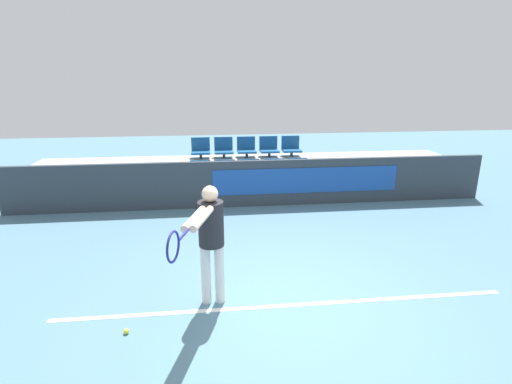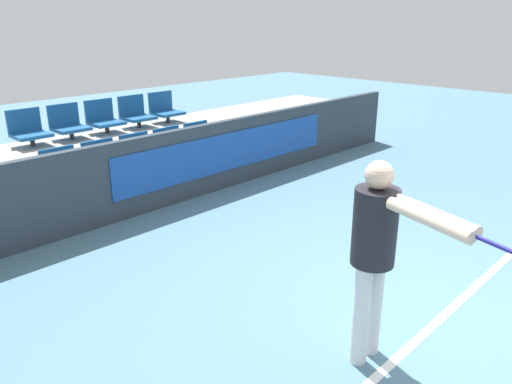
# 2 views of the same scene
# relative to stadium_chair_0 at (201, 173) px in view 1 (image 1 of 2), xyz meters

# --- Properties ---
(ground_plane) EXTENTS (30.00, 30.00, 0.00)m
(ground_plane) POSITION_rel_stadium_chair_0_xyz_m (1.22, -4.90, -0.64)
(ground_plane) COLOR slate
(court_baseline) EXTENTS (6.16, 0.08, 0.01)m
(court_baseline) POSITION_rel_stadium_chair_0_xyz_m (1.22, -4.89, -0.63)
(court_baseline) COLOR white
(court_baseline) RESTS_ON ground
(barrier_wall) EXTENTS (11.11, 0.14, 1.08)m
(barrier_wall) POSITION_rel_stadium_chair_0_xyz_m (1.25, -0.70, -0.10)
(barrier_wall) COLOR #2D3842
(barrier_wall) RESTS_ON ground
(bleacher_tier_front) EXTENTS (10.71, 0.98, 0.41)m
(bleacher_tier_front) POSITION_rel_stadium_chair_0_xyz_m (1.22, -0.12, -0.43)
(bleacher_tier_front) COLOR #ADA89E
(bleacher_tier_front) RESTS_ON ground
(bleacher_tier_middle) EXTENTS (10.71, 0.98, 0.82)m
(bleacher_tier_middle) POSITION_rel_stadium_chair_0_xyz_m (1.22, 0.86, -0.23)
(bleacher_tier_middle) COLOR #ADA89E
(bleacher_tier_middle) RESTS_ON ground
(stadium_chair_0) EXTENTS (0.49, 0.45, 0.53)m
(stadium_chair_0) POSITION_rel_stadium_chair_0_xyz_m (0.00, 0.00, 0.00)
(stadium_chair_0) COLOR #333333
(stadium_chair_0) RESTS_ON bleacher_tier_front
(stadium_chair_1) EXTENTS (0.49, 0.45, 0.53)m
(stadium_chair_1) POSITION_rel_stadium_chair_0_xyz_m (0.61, 0.00, 0.00)
(stadium_chair_1) COLOR #333333
(stadium_chair_1) RESTS_ON bleacher_tier_front
(stadium_chair_2) EXTENTS (0.49, 0.45, 0.53)m
(stadium_chair_2) POSITION_rel_stadium_chair_0_xyz_m (1.22, 0.00, 0.00)
(stadium_chair_2) COLOR #333333
(stadium_chair_2) RESTS_ON bleacher_tier_front
(stadium_chair_3) EXTENTS (0.49, 0.45, 0.53)m
(stadium_chair_3) POSITION_rel_stadium_chair_0_xyz_m (1.82, 0.00, 0.00)
(stadium_chair_3) COLOR #333333
(stadium_chair_3) RESTS_ON bleacher_tier_front
(stadium_chair_4) EXTENTS (0.49, 0.45, 0.53)m
(stadium_chair_4) POSITION_rel_stadium_chair_0_xyz_m (2.43, 0.00, 0.00)
(stadium_chair_4) COLOR #333333
(stadium_chair_4) RESTS_ON bleacher_tier_front
(stadium_chair_5) EXTENTS (0.49, 0.45, 0.53)m
(stadium_chair_5) POSITION_rel_stadium_chair_0_xyz_m (0.00, 0.98, 0.41)
(stadium_chair_5) COLOR #333333
(stadium_chair_5) RESTS_ON bleacher_tier_middle
(stadium_chair_6) EXTENTS (0.49, 0.45, 0.53)m
(stadium_chair_6) POSITION_rel_stadium_chair_0_xyz_m (0.61, 0.98, 0.41)
(stadium_chair_6) COLOR #333333
(stadium_chair_6) RESTS_ON bleacher_tier_middle
(stadium_chair_7) EXTENTS (0.49, 0.45, 0.53)m
(stadium_chair_7) POSITION_rel_stadium_chair_0_xyz_m (1.22, 0.98, 0.41)
(stadium_chair_7) COLOR #333333
(stadium_chair_7) RESTS_ON bleacher_tier_middle
(stadium_chair_8) EXTENTS (0.49, 0.45, 0.53)m
(stadium_chair_8) POSITION_rel_stadium_chair_0_xyz_m (1.82, 0.98, 0.41)
(stadium_chair_8) COLOR #333333
(stadium_chair_8) RESTS_ON bleacher_tier_middle
(stadium_chair_9) EXTENTS (0.49, 0.45, 0.53)m
(stadium_chair_9) POSITION_rel_stadium_chair_0_xyz_m (2.43, 0.98, 0.41)
(stadium_chair_9) COLOR #333333
(stadium_chair_9) RESTS_ON bleacher_tier_middle
(tennis_player) EXTENTS (0.59, 1.55, 1.66)m
(tennis_player) POSITION_rel_stadium_chair_0_xyz_m (0.22, -4.75, 0.40)
(tennis_player) COLOR silver
(tennis_player) RESTS_ON ground
(tennis_ball) EXTENTS (0.07, 0.07, 0.07)m
(tennis_ball) POSITION_rel_stadium_chair_0_xyz_m (-0.82, -5.26, -0.61)
(tennis_ball) COLOR #CCDB33
(tennis_ball) RESTS_ON ground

